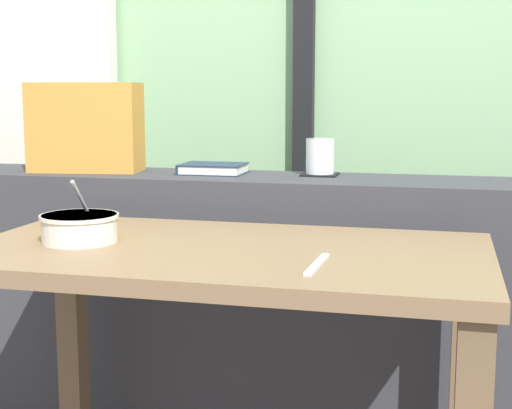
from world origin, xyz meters
TOP-DOWN VIEW (x-y plane):
  - curtain_left_panel at (-1.04, 1.14)m, footprint 0.56×0.06m
  - window_divider_post at (-0.05, 1.17)m, footprint 0.07×0.05m
  - dark_console_ledge at (0.00, 0.55)m, footprint 2.80×0.30m
  - breakfast_table at (0.00, -0.00)m, footprint 1.09×0.59m
  - coaster_square at (0.10, 0.61)m, footprint 0.10×0.10m
  - juice_glass at (0.10, 0.61)m, footprint 0.08×0.08m
  - closed_book at (-0.21, 0.58)m, footprint 0.18×0.14m
  - throw_pillow at (-0.59, 0.55)m, footprint 0.34×0.18m
  - soup_bowl at (-0.32, -0.02)m, footprint 0.17×0.17m
  - fork_utensil at (0.22, -0.12)m, footprint 0.02×0.17m

SIDE VIEW (x-z plane):
  - dark_console_ledge at x=0.00m, z-range 0.00..0.78m
  - breakfast_table at x=0.00m, z-range 0.23..0.92m
  - fork_utensil at x=0.22m, z-range 0.69..0.70m
  - soup_bowl at x=-0.32m, z-range 0.66..0.79m
  - coaster_square at x=0.10m, z-range 0.78..0.79m
  - closed_book at x=-0.21m, z-range 0.78..0.81m
  - juice_glass at x=0.10m, z-range 0.78..0.88m
  - throw_pillow at x=-0.59m, z-range 0.78..1.04m
  - curtain_left_panel at x=-1.04m, z-range 0.00..2.50m
  - window_divider_post at x=-0.05m, z-range 0.00..2.60m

